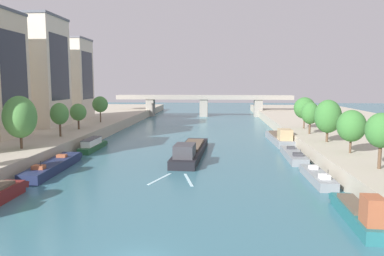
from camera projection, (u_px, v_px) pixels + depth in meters
quay_left at (26, 132)px, 81.12m from camera, size 36.00×170.00×2.36m
quay_right at (373, 135)px, 75.77m from camera, size 36.00×170.00×2.36m
barge_midriver at (190, 151)px, 59.83m from camera, size 4.92×22.97×3.12m
wake_behind_barge at (174, 179)px, 45.76m from camera, size 5.59×6.04×0.03m
moored_boat_left_gap_after at (53, 166)px, 50.16m from camera, size 3.22×15.78×2.37m
moored_boat_left_midway at (93, 145)px, 65.63m from camera, size 2.04×10.82×2.17m
moored_boat_right_upstream at (359, 213)px, 31.24m from camera, size 2.27×10.88×3.31m
moored_boat_right_lone at (317, 176)px, 44.97m from camera, size 2.25×10.67×2.16m
moored_boat_right_midway at (293, 155)px, 58.36m from camera, size 2.72×12.88×2.21m
moored_boat_right_far at (280, 138)px, 73.43m from camera, size 3.69×16.35×3.34m
tree_left_distant at (20, 117)px, 53.33m from camera, size 4.76×4.76×7.74m
tree_left_nearest at (60, 114)px, 65.65m from camera, size 3.25×3.25×6.04m
tree_left_end_of_row at (78, 112)px, 75.93m from camera, size 3.34×3.34×5.33m
tree_left_by_lamp at (100, 104)px, 89.26m from camera, size 3.73×3.73×6.33m
tree_right_midway at (381, 131)px, 40.78m from camera, size 3.43×3.43×6.32m
tree_right_distant at (351, 126)px, 50.04m from camera, size 3.86×3.86×5.94m
tree_right_second at (328, 116)px, 59.59m from camera, size 4.28×4.28×6.89m
tree_right_by_lamp at (310, 113)px, 69.09m from camera, size 3.29×3.29×6.02m
tree_right_past_mid at (305, 108)px, 77.12m from camera, size 4.41×4.41×6.59m
building_left_middle at (33, 72)px, 80.32m from camera, size 12.46×11.96×23.92m
building_left_far_end at (69, 79)px, 99.40m from camera, size 10.73×10.09×21.44m
bridge_far at (204, 103)px, 130.85m from camera, size 62.48×4.40×7.57m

